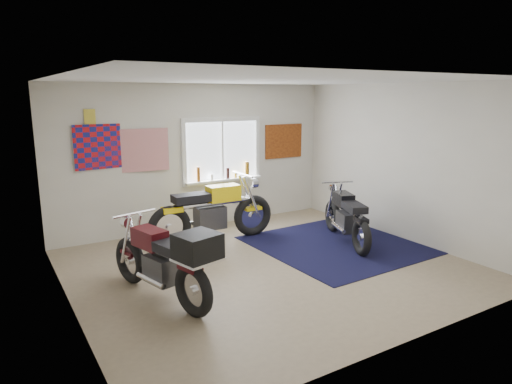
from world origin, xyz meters
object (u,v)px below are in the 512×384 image
navy_rug (337,245)px  yellow_triumph (212,213)px  maroon_tourer (166,261)px  black_chrome_bike (346,218)px

navy_rug → yellow_triumph: yellow_triumph is taller
maroon_tourer → navy_rug: bearing=-94.3°
yellow_triumph → maroon_tourer: bearing=-128.4°
maroon_tourer → black_chrome_bike: bearing=-94.3°
navy_rug → black_chrome_bike: (0.23, 0.04, 0.43)m
maroon_tourer → yellow_triumph: bearing=-54.0°
navy_rug → black_chrome_bike: black_chrome_bike is taller
navy_rug → yellow_triumph: size_ratio=1.12×
yellow_triumph → black_chrome_bike: size_ratio=1.25×
navy_rug → black_chrome_bike: bearing=10.0°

